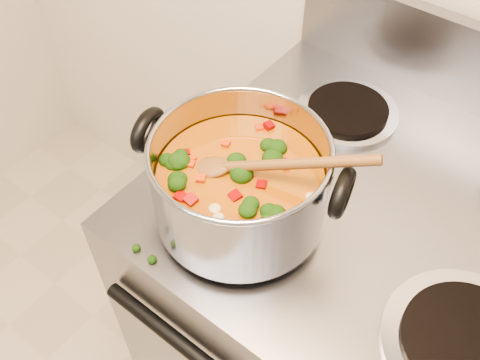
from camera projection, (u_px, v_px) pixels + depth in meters
name	position (u px, v px, depth m)	size (l,w,h in m)	color
electric_range	(352.00, 334.00, 1.18)	(0.75, 0.67, 1.08)	gray
stockpot	(241.00, 184.00, 0.77)	(0.32, 0.26, 0.15)	#9999A0
wooden_spoon	(250.00, 166.00, 0.73)	(0.25, 0.13, 0.10)	brown
cooktop_crumbs	(174.00, 229.00, 0.81)	(0.27, 0.11, 0.01)	black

